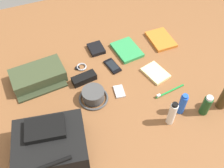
# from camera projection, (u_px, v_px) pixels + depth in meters

# --- Properties ---
(ground_plane) EXTENTS (2.64, 2.02, 0.02)m
(ground_plane) POSITION_uv_depth(u_px,v_px,m) (112.00, 90.00, 1.45)
(ground_plane) COLOR brown
(ground_plane) RESTS_ON ground
(backpack) EXTENTS (0.36, 0.31, 0.15)m
(backpack) POSITION_uv_depth(u_px,v_px,m) (50.00, 144.00, 1.15)
(backpack) COLOR black
(backpack) RESTS_ON ground_plane
(toiletry_pouch) EXTENTS (0.31, 0.23, 0.07)m
(toiletry_pouch) POSITION_uv_depth(u_px,v_px,m) (38.00, 76.00, 1.45)
(toiletry_pouch) COLOR #384228
(toiletry_pouch) RESTS_ON ground_plane
(bucket_hat) EXTENTS (0.16, 0.16, 0.07)m
(bucket_hat) POSITION_uv_depth(u_px,v_px,m) (93.00, 96.00, 1.37)
(bucket_hat) COLOR #444444
(bucket_hat) RESTS_ON ground_plane
(cologne_bottle) EXTENTS (0.05, 0.05, 0.15)m
(cologne_bottle) POSITION_uv_depth(u_px,v_px,m) (224.00, 98.00, 1.31)
(cologne_bottle) COLOR #473319
(cologne_bottle) RESTS_ON ground_plane
(shampoo_bottle) EXTENTS (0.05, 0.05, 0.13)m
(shampoo_bottle) POSITION_uv_depth(u_px,v_px,m) (206.00, 105.00, 1.29)
(shampoo_bottle) COLOR #19471E
(shampoo_bottle) RESTS_ON ground_plane
(deodorant_spray) EXTENTS (0.04, 0.04, 0.14)m
(deodorant_spray) POSITION_uv_depth(u_px,v_px,m) (182.00, 104.00, 1.29)
(deodorant_spray) COLOR blue
(deodorant_spray) RESTS_ON ground_plane
(toothpaste_tube) EXTENTS (0.04, 0.04, 0.16)m
(toothpaste_tube) POSITION_uv_depth(u_px,v_px,m) (172.00, 114.00, 1.24)
(toothpaste_tube) COLOR white
(toothpaste_tube) RESTS_ON ground_plane
(paperback_novel) EXTENTS (0.14, 0.20, 0.02)m
(paperback_novel) POSITION_uv_depth(u_px,v_px,m) (161.00, 40.00, 1.68)
(paperback_novel) COLOR orange
(paperback_novel) RESTS_ON ground_plane
(travel_guidebook) EXTENTS (0.16, 0.21, 0.02)m
(travel_guidebook) POSITION_uv_depth(u_px,v_px,m) (127.00, 50.00, 1.62)
(travel_guidebook) COLOR #2D934C
(travel_guidebook) RESTS_ON ground_plane
(cell_phone) EXTENTS (0.08, 0.13, 0.01)m
(cell_phone) POSITION_uv_depth(u_px,v_px,m) (112.00, 66.00, 1.54)
(cell_phone) COLOR black
(cell_phone) RESTS_ON ground_plane
(media_player) EXTENTS (0.06, 0.09, 0.01)m
(media_player) POSITION_uv_depth(u_px,v_px,m) (119.00, 91.00, 1.42)
(media_player) COLOR #B7B7BC
(media_player) RESTS_ON ground_plane
(wristwatch) EXTENTS (0.07, 0.06, 0.01)m
(wristwatch) POSITION_uv_depth(u_px,v_px,m) (81.00, 67.00, 1.53)
(wristwatch) COLOR #99999E
(wristwatch) RESTS_ON ground_plane
(toothbrush) EXTENTS (0.19, 0.03, 0.02)m
(toothbrush) POSITION_uv_depth(u_px,v_px,m) (168.00, 92.00, 1.41)
(toothbrush) COLOR #198C33
(toothbrush) RESTS_ON ground_plane
(wallet) EXTENTS (0.09, 0.11, 0.02)m
(wallet) POSITION_uv_depth(u_px,v_px,m) (96.00, 49.00, 1.62)
(wallet) COLOR black
(wallet) RESTS_ON ground_plane
(notepad) EXTENTS (0.14, 0.17, 0.02)m
(notepad) POSITION_uv_depth(u_px,v_px,m) (155.00, 73.00, 1.50)
(notepad) COLOR beige
(notepad) RESTS_ON ground_plane
(sunglasses_case) EXTENTS (0.15, 0.07, 0.04)m
(sunglasses_case) POSITION_uv_depth(u_px,v_px,m) (84.00, 78.00, 1.46)
(sunglasses_case) COLOR black
(sunglasses_case) RESTS_ON ground_plane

